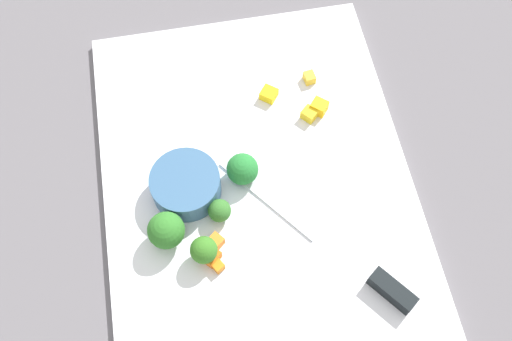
# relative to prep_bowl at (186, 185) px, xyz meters

# --- Properties ---
(ground_plane) EXTENTS (4.00, 4.00, 0.00)m
(ground_plane) POSITION_rel_prep_bowl_xyz_m (0.01, -0.09, -0.03)
(ground_plane) COLOR #615D63
(cutting_board) EXTENTS (0.49, 0.38, 0.01)m
(cutting_board) POSITION_rel_prep_bowl_xyz_m (0.01, -0.09, -0.02)
(cutting_board) COLOR white
(cutting_board) RESTS_ON ground_plane
(prep_bowl) EXTENTS (0.08, 0.08, 0.03)m
(prep_bowl) POSITION_rel_prep_bowl_xyz_m (0.00, 0.00, 0.00)
(prep_bowl) COLOR #386088
(prep_bowl) RESTS_ON cutting_board
(chef_knife) EXTENTS (0.24, 0.19, 0.02)m
(chef_knife) POSITION_rel_prep_bowl_xyz_m (-0.12, -0.17, -0.01)
(chef_knife) COLOR silver
(chef_knife) RESTS_ON cutting_board
(carrot_dice_0) EXTENTS (0.02, 0.02, 0.01)m
(carrot_dice_0) POSITION_rel_prep_bowl_xyz_m (-0.10, -0.02, -0.01)
(carrot_dice_0) COLOR orange
(carrot_dice_0) RESTS_ON cutting_board
(carrot_dice_1) EXTENTS (0.02, 0.02, 0.01)m
(carrot_dice_1) POSITION_rel_prep_bowl_xyz_m (-0.07, -0.02, -0.01)
(carrot_dice_1) COLOR orange
(carrot_dice_1) RESTS_ON cutting_board
(carrot_dice_2) EXTENTS (0.03, 0.03, 0.01)m
(carrot_dice_2) POSITION_rel_prep_bowl_xyz_m (-0.09, -0.02, -0.01)
(carrot_dice_2) COLOR orange
(carrot_dice_2) RESTS_ON cutting_board
(pepper_dice_0) EXTENTS (0.02, 0.02, 0.01)m
(pepper_dice_0) POSITION_rel_prep_bowl_xyz_m (0.13, -0.18, -0.01)
(pepper_dice_0) COLOR gold
(pepper_dice_0) RESTS_ON cutting_board
(pepper_dice_1) EXTENTS (0.03, 0.03, 0.02)m
(pepper_dice_1) POSITION_rel_prep_bowl_xyz_m (0.08, -0.19, -0.01)
(pepper_dice_1) COLOR yellow
(pepper_dice_1) RESTS_ON cutting_board
(pepper_dice_2) EXTENTS (0.02, 0.02, 0.01)m
(pepper_dice_2) POSITION_rel_prep_bowl_xyz_m (0.08, -0.17, -0.01)
(pepper_dice_2) COLOR yellow
(pepper_dice_2) RESTS_ON cutting_board
(pepper_dice_3) EXTENTS (0.03, 0.03, 0.01)m
(pepper_dice_3) POSITION_rel_prep_bowl_xyz_m (0.12, -0.12, -0.01)
(pepper_dice_3) COLOR yellow
(pepper_dice_3) RESTS_ON cutting_board
(broccoli_floret_0) EXTENTS (0.04, 0.04, 0.04)m
(broccoli_floret_0) POSITION_rel_prep_bowl_xyz_m (0.01, -0.07, 0.00)
(broccoli_floret_0) COLOR #82C457
(broccoli_floret_0) RESTS_ON cutting_board
(broccoli_floret_1) EXTENTS (0.03, 0.03, 0.04)m
(broccoli_floret_1) POSITION_rel_prep_bowl_xyz_m (-0.09, -0.01, 0.01)
(broccoli_floret_1) COLOR #95B765
(broccoli_floret_1) RESTS_ON cutting_board
(broccoli_floret_2) EXTENTS (0.04, 0.04, 0.05)m
(broccoli_floret_2) POSITION_rel_prep_bowl_xyz_m (-0.06, 0.03, 0.01)
(broccoli_floret_2) COLOR #93BD5E
(broccoli_floret_2) RESTS_ON cutting_board
(broccoli_floret_3) EXTENTS (0.03, 0.03, 0.03)m
(broccoli_floret_3) POSITION_rel_prep_bowl_xyz_m (-0.04, -0.03, -0.00)
(broccoli_floret_3) COLOR #94AB6D
(broccoli_floret_3) RESTS_ON cutting_board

